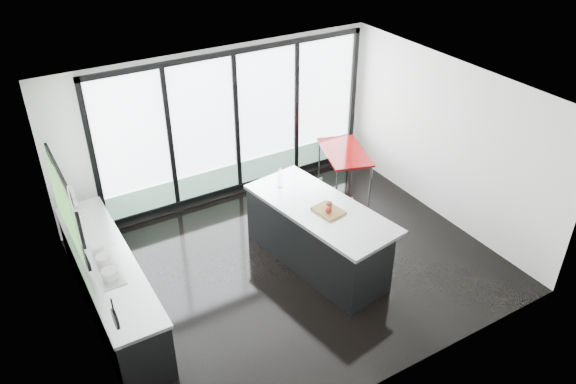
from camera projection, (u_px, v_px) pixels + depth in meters
floor at (292, 264)px, 8.82m from camera, size 6.00×5.00×0.00m
ceiling at (293, 97)px, 7.35m from camera, size 6.00×5.00×0.00m
wall_back at (235, 129)px, 10.08m from camera, size 6.00×0.09×2.80m
wall_front at (408, 289)px, 6.25m from camera, size 6.00×0.00×2.80m
wall_left at (75, 231)px, 6.91m from camera, size 0.26×5.00×2.80m
wall_right at (446, 141)px, 9.39m from camera, size 0.00×5.00×2.80m
counter_cabinets at (111, 285)px, 7.71m from camera, size 0.69×3.24×1.36m
island at (316, 236)px, 8.60m from camera, size 1.43×2.62×1.32m
bar_stool_near at (344, 234)px, 8.91m from camera, size 0.55×0.55×0.71m
bar_stool_far at (316, 215)px, 9.33m from camera, size 0.50×0.50×0.75m
red_table at (344, 167)px, 10.77m from camera, size 1.12×1.48×0.70m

